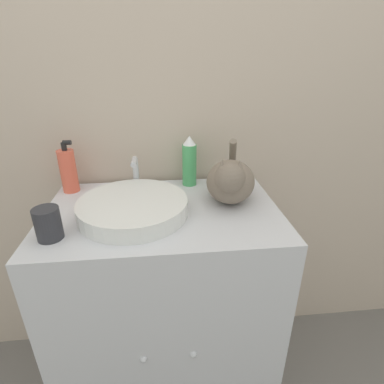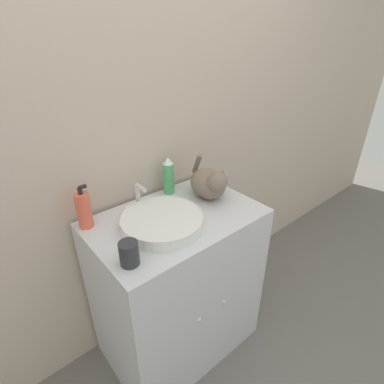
% 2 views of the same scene
% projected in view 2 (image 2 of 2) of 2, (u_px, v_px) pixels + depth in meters
% --- Properties ---
extents(ground_plane, '(8.00, 8.00, 0.00)m').
position_uv_depth(ground_plane, '(209.00, 371.00, 1.71)').
color(ground_plane, slate).
extents(wall_back, '(6.00, 0.05, 2.50)m').
position_uv_depth(wall_back, '(136.00, 135.00, 1.50)').
color(wall_back, '#C6B29E').
rests_on(wall_back, ground_plane).
extents(vanity_cabinet, '(0.83, 0.56, 0.92)m').
position_uv_depth(vanity_cabinet, '(178.00, 286.00, 1.67)').
color(vanity_cabinet, silver).
rests_on(vanity_cabinet, ground_plane).
extents(sink_basin, '(0.38, 0.38, 0.06)m').
position_uv_depth(sink_basin, '(162.00, 222.00, 1.36)').
color(sink_basin, white).
rests_on(sink_basin, vanity_cabinet).
extents(faucet, '(0.15, 0.09, 0.15)m').
position_uv_depth(faucet, '(139.00, 199.00, 1.48)').
color(faucet, silver).
rests_on(faucet, vanity_cabinet).
extents(cat, '(0.23, 0.34, 0.21)m').
position_uv_depth(cat, '(209.00, 183.00, 1.57)').
color(cat, '#7A6B5B').
rests_on(cat, vanity_cabinet).
extents(soap_bottle, '(0.06, 0.06, 0.21)m').
position_uv_depth(soap_bottle, '(84.00, 210.00, 1.33)').
color(soap_bottle, '#EF6047').
rests_on(soap_bottle, vanity_cabinet).
extents(spray_bottle, '(0.06, 0.06, 0.21)m').
position_uv_depth(spray_bottle, '(169.00, 176.00, 1.61)').
color(spray_bottle, '#4CB266').
rests_on(spray_bottle, vanity_cabinet).
extents(cup, '(0.08, 0.08, 0.10)m').
position_uv_depth(cup, '(129.00, 253.00, 1.13)').
color(cup, '#2D2D33').
rests_on(cup, vanity_cabinet).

